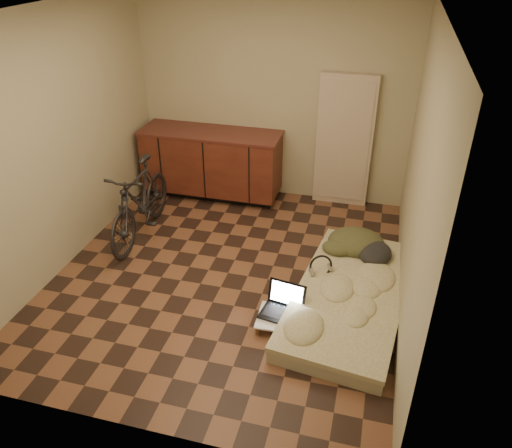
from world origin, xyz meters
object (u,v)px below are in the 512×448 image
(lap_desk, at_px, (290,319))
(laptop, at_px, (283,307))
(bicycle, at_px, (139,198))
(futon, at_px, (350,297))

(lap_desk, relative_size, laptop, 1.49)
(bicycle, height_order, laptop, bicycle)
(bicycle, relative_size, futon, 0.72)
(futon, xyz_separation_m, laptop, (-0.59, -0.38, 0.06))
(futon, height_order, lap_desk, futon)
(lap_desk, bearing_deg, laptop, 136.16)
(bicycle, xyz_separation_m, laptop, (1.91, -1.05, -0.35))
(futon, distance_m, lap_desk, 0.68)
(futon, bearing_deg, lap_desk, -130.22)
(lap_desk, xyz_separation_m, laptop, (-0.09, 0.08, 0.06))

